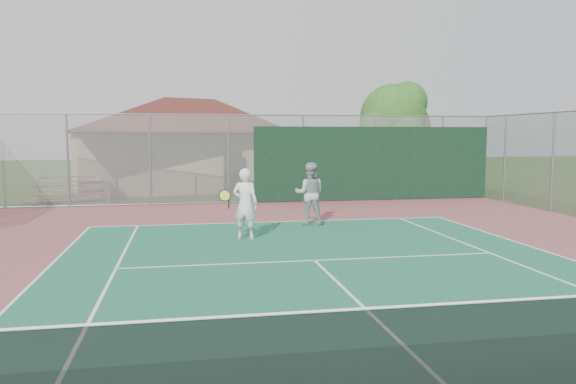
% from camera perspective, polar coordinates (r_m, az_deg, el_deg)
% --- Properties ---
extents(tennis_net, '(11.85, 0.08, 1.10)m').
position_cam_1_polar(tennis_net, '(6.22, 16.83, -15.07)').
color(tennis_net, gray).
rests_on(tennis_net, ground).
extents(back_fence, '(20.08, 0.11, 3.53)m').
position_cam_1_polar(back_fence, '(22.67, 1.81, 3.17)').
color(back_fence, gray).
rests_on(back_fence, ground).
extents(side_fence_right, '(0.08, 9.00, 3.50)m').
position_cam_1_polar(side_fence_right, '(21.77, 25.30, 2.73)').
color(side_fence_right, gray).
rests_on(side_fence_right, ground).
extents(clubhouse, '(13.92, 10.77, 5.36)m').
position_cam_1_polar(clubhouse, '(29.53, -9.93, 5.74)').
color(clubhouse, tan).
rests_on(clubhouse, ground).
extents(bleachers, '(3.25, 2.46, 1.03)m').
position_cam_1_polar(bleachers, '(24.57, -21.21, 0.36)').
color(bleachers, '#AB4727').
rests_on(bleachers, ground).
extents(tree, '(3.78, 3.58, 5.27)m').
position_cam_1_polar(tree, '(27.87, 10.80, 7.26)').
color(tree, '#392015').
rests_on(tree, ground).
extents(player_white_front, '(1.10, 0.75, 1.84)m').
position_cam_1_polar(player_white_front, '(14.52, -4.39, -1.26)').
color(player_white_front, white).
rests_on(player_white_front, ground).
extents(player_grey_back, '(1.05, 0.90, 1.87)m').
position_cam_1_polar(player_grey_back, '(16.91, 2.21, -0.22)').
color(player_grey_back, '#A6A8AB').
rests_on(player_grey_back, ground).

